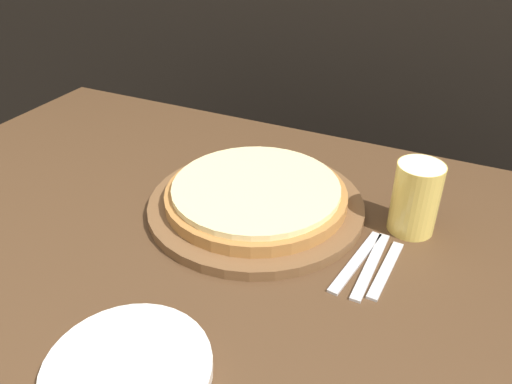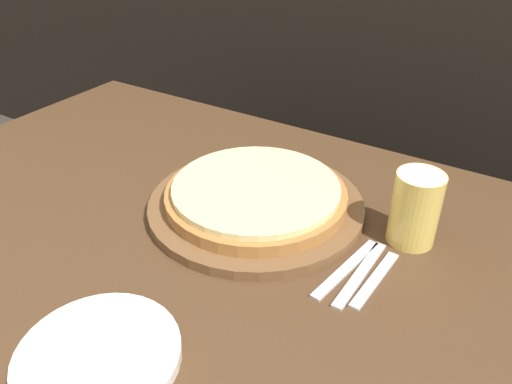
# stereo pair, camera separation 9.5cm
# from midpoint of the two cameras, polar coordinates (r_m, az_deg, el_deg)

# --- Properties ---
(dining_table) EXTENTS (1.46, 0.94, 0.71)m
(dining_table) POSITION_cam_midpoint_polar(r_m,az_deg,el_deg) (1.18, -6.86, -18.22)
(dining_table) COLOR #4C331E
(dining_table) RESTS_ON ground_plane
(pizza_on_board) EXTENTS (0.42, 0.42, 0.06)m
(pizza_on_board) POSITION_cam_midpoint_polar(r_m,az_deg,el_deg) (0.96, -2.84, -0.85)
(pizza_on_board) COLOR brown
(pizza_on_board) RESTS_ON dining_table
(beer_glass) EXTENTS (0.08, 0.08, 0.13)m
(beer_glass) POSITION_cam_midpoint_polar(r_m,az_deg,el_deg) (0.91, 15.03, -0.46)
(beer_glass) COLOR #E5C65B
(beer_glass) RESTS_ON dining_table
(dinner_plate) EXTENTS (0.22, 0.22, 0.02)m
(dinner_plate) POSITION_cam_midpoint_polar(r_m,az_deg,el_deg) (0.72, -18.38, -18.89)
(dinner_plate) COLOR white
(dinner_plate) RESTS_ON dining_table
(fork) EXTENTS (0.04, 0.18, 0.00)m
(fork) POSITION_cam_midpoint_polar(r_m,az_deg,el_deg) (0.85, 8.26, -7.96)
(fork) COLOR silver
(fork) RESTS_ON dining_table
(dinner_knife) EXTENTS (0.02, 0.18, 0.00)m
(dinner_knife) POSITION_cam_midpoint_polar(r_m,az_deg,el_deg) (0.85, 9.87, -8.39)
(dinner_knife) COLOR silver
(dinner_knife) RESTS_ON dining_table
(spoon) EXTENTS (0.03, 0.16, 0.00)m
(spoon) POSITION_cam_midpoint_polar(r_m,az_deg,el_deg) (0.85, 11.50, -8.82)
(spoon) COLOR silver
(spoon) RESTS_ON dining_table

